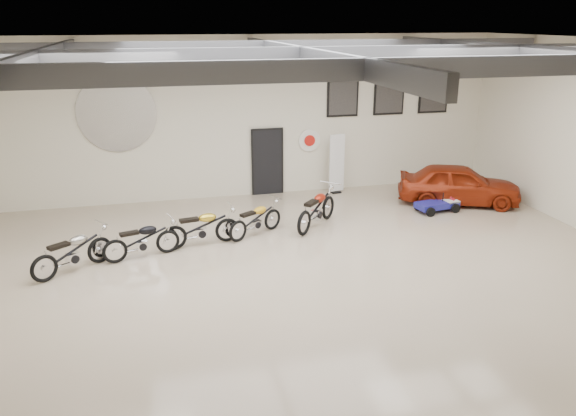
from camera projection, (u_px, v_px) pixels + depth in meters
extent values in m
cube|color=tan|center=(301.00, 270.00, 12.80)|extent=(16.00, 12.00, 0.01)
cube|color=slate|center=(303.00, 42.00, 11.19)|extent=(16.00, 12.00, 0.01)
cube|color=beige|center=(251.00, 118.00, 17.51)|extent=(16.00, 0.02, 5.00)
cube|color=black|center=(267.00, 162.00, 18.04)|extent=(0.92, 0.08, 2.10)
imported|color=maroon|center=(459.00, 184.00, 17.22)|extent=(2.76, 3.92, 1.24)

